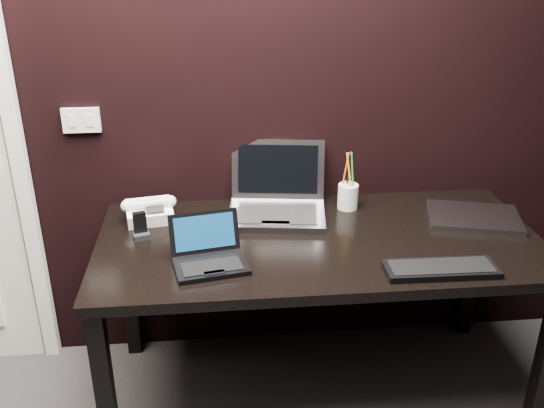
{
  "coord_description": "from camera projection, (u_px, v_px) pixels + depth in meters",
  "views": [
    {
      "loc": [
        -0.08,
        -0.64,
        1.82
      ],
      "look_at": [
        0.11,
        1.35,
        0.91
      ],
      "focal_mm": 40.0,
      "sensor_mm": 36.0,
      "label": 1
    }
  ],
  "objects": [
    {
      "name": "ext_keyboard",
      "position": [
        441.0,
        269.0,
        2.09
      ],
      "size": [
        0.39,
        0.14,
        0.02
      ],
      "color": "black",
      "rests_on": "desk"
    },
    {
      "name": "closed_laptop",
      "position": [
        474.0,
        217.0,
        2.47
      ],
      "size": [
        0.41,
        0.34,
        0.02
      ],
      "color": "#9E9EA3",
      "rests_on": "desk"
    },
    {
      "name": "pen_cup",
      "position": [
        348.0,
        195.0,
        2.55
      ],
      "size": [
        0.11,
        0.11,
        0.25
      ],
      "color": "silver",
      "rests_on": "desk"
    },
    {
      "name": "silver_laptop",
      "position": [
        277.0,
        202.0,
        2.51
      ],
      "size": [
        0.44,
        0.41,
        0.27
      ],
      "color": "gray",
      "rests_on": "desk"
    },
    {
      "name": "netbook",
      "position": [
        209.0,
        256.0,
        2.13
      ],
      "size": [
        0.29,
        0.27,
        0.16
      ],
      "color": "black",
      "rests_on": "desk"
    },
    {
      "name": "mobile_phone",
      "position": [
        141.0,
        228.0,
        2.32
      ],
      "size": [
        0.07,
        0.06,
        0.1
      ],
      "color": "black",
      "rests_on": "desk"
    },
    {
      "name": "wall_back",
      "position": [
        234.0,
        72.0,
        2.43
      ],
      "size": [
        4.0,
        0.0,
        4.0
      ],
      "primitive_type": "plane",
      "rotation": [
        1.57,
        0.0,
        0.0
      ],
      "color": "black",
      "rests_on": "ground"
    },
    {
      "name": "wall_switch",
      "position": [
        81.0,
        120.0,
        2.44
      ],
      "size": [
        0.15,
        0.02,
        0.1
      ],
      "color": "silver",
      "rests_on": "wall_back"
    },
    {
      "name": "desk_phone",
      "position": [
        149.0,
        211.0,
        2.46
      ],
      "size": [
        0.23,
        0.2,
        0.11
      ],
      "color": "white",
      "rests_on": "desk"
    },
    {
      "name": "desk",
      "position": [
        319.0,
        255.0,
        2.36
      ],
      "size": [
        1.7,
        0.8,
        0.74
      ],
      "color": "black",
      "rests_on": "ground"
    }
  ]
}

